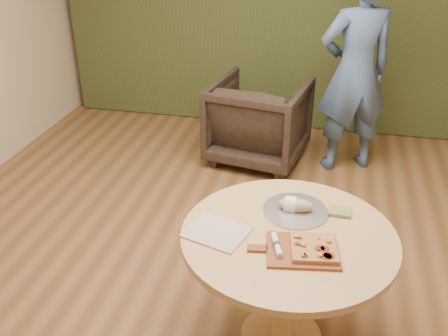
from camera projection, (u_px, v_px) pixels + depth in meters
name	position (u px, v px, depth m)	size (l,w,h in m)	color
room_shell	(225.00, 91.00, 2.55)	(5.04, 6.04, 2.84)	brown
pedestal_table	(287.00, 255.00, 2.63)	(1.12, 1.12, 0.75)	tan
pizza_paddle	(300.00, 250.00, 2.43)	(0.47, 0.33, 0.01)	brown
flatbread_pizza	(314.00, 248.00, 2.41)	(0.25, 0.25, 0.04)	#B97A48
cutlery_roll	(277.00, 245.00, 2.43)	(0.08, 0.20, 0.03)	white
newspaper	(217.00, 232.00, 2.57)	(0.30, 0.25, 0.01)	white
serving_tray	(295.00, 211.00, 2.74)	(0.36, 0.36, 0.02)	silver
bread_roll	(294.00, 205.00, 2.72)	(0.19, 0.09, 0.09)	tan
green_packet	(340.00, 212.00, 2.73)	(0.12, 0.10, 0.02)	#5A682F
armchair	(259.00, 117.00, 4.74)	(0.85, 0.79, 0.87)	black
person_standing	(355.00, 72.00, 4.37)	(0.68, 0.44, 1.85)	#446290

